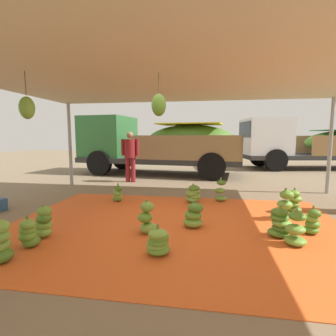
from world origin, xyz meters
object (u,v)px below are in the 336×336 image
Objects in this scene: banana_bunch_0 at (312,222)px; banana_bunch_1 at (158,242)px; cargo_truck_far at (312,144)px; banana_bunch_12 at (294,202)px; banana_bunch_3 at (44,223)px; banana_bunch_9 at (285,206)px; worker_0 at (130,153)px; banana_bunch_6 at (296,230)px; cargo_truck_main at (157,144)px; banana_bunch_2 at (118,194)px; banana_bunch_4 at (193,194)px; banana_bunch_11 at (280,223)px; banana_bunch_13 at (147,219)px; banana_bunch_8 at (194,216)px; banana_bunch_5 at (29,234)px; banana_bunch_10 at (221,192)px.

banana_bunch_0 is 1.15× the size of banana_bunch_1.
banana_bunch_12 is at bearing -111.68° from cargo_truck_far.
banana_bunch_3 is 12.49m from cargo_truck_far.
banana_bunch_9 reaches higher than banana_bunch_12.
banana_bunch_6 is at bearing -50.20° from worker_0.
banana_bunch_9 is 5.43m from worker_0.
cargo_truck_main is 2.18m from worker_0.
banana_bunch_2 is 0.25× the size of worker_0.
banana_bunch_1 is 0.68× the size of banana_bunch_9.
banana_bunch_11 reaches higher than banana_bunch_4.
banana_bunch_0 is 9.82m from cargo_truck_far.
banana_bunch_1 is 0.75× the size of banana_bunch_6.
banana_bunch_4 is at bearing 5.22° from banana_bunch_2.
banana_bunch_13 is (-0.61, -2.06, 0.04)m from banana_bunch_4.
banana_bunch_3 reaches higher than banana_bunch_8.
worker_0 is at bearing 135.78° from banana_bunch_0.
banana_bunch_6 is (3.74, 0.30, -0.01)m from banana_bunch_3.
banana_bunch_4 is at bearing 126.24° from banana_bunch_6.
banana_bunch_4 is (-2.00, 1.68, 0.01)m from banana_bunch_0.
cargo_truck_far reaches higher than banana_bunch_2.
banana_bunch_5 is (-1.83, -0.09, 0.03)m from banana_bunch_1.
cargo_truck_main reaches higher than banana_bunch_6.
banana_bunch_2 is 2.34m from banana_bunch_3.
worker_0 is at bearing -146.58° from cargo_truck_far.
banana_bunch_5 is at bearing -152.32° from banana_bunch_13.
banana_bunch_9 reaches higher than banana_bunch_5.
banana_bunch_2 is (-1.51, 2.60, 0.02)m from banana_bunch_1.
cargo_truck_far is at bearing 70.48° from banana_bunch_0.
banana_bunch_0 is at bearing -54.67° from banana_bunch_10.
banana_bunch_4 is at bearing 49.12° from banana_bunch_3.
banana_bunch_2 is 3.89m from banana_bunch_12.
banana_bunch_8 is 2.29m from banana_bunch_12.
banana_bunch_10 is at bearing 9.31° from banana_bunch_2.
cargo_truck_far reaches higher than banana_bunch_9.
cargo_truck_far is at bearing 60.74° from banana_bunch_8.
banana_bunch_10 is at bearing 74.47° from banana_bunch_8.
banana_bunch_11 is at bearing -49.31° from worker_0.
banana_bunch_10 reaches higher than banana_bunch_0.
banana_bunch_12 is (3.87, -0.32, 0.04)m from banana_bunch_2.
banana_bunch_12 is at bearing -26.64° from banana_bunch_10.
banana_bunch_11 is 7.35m from cargo_truck_main.
worker_0 is at bearing 110.42° from banana_bunch_13.
banana_bunch_5 is (0.03, -0.37, -0.03)m from banana_bunch_3.
worker_0 reaches higher than banana_bunch_10.
banana_bunch_12 reaches higher than banana_bunch_5.
banana_bunch_9 is at bearing -47.45° from banana_bunch_10.
banana_bunch_9 is at bearing 108.70° from banana_bunch_0.
banana_bunch_0 is at bearing -40.04° from banana_bunch_4.
banana_bunch_3 is 0.97× the size of banana_bunch_6.
banana_bunch_0 is 1.20m from banana_bunch_12.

